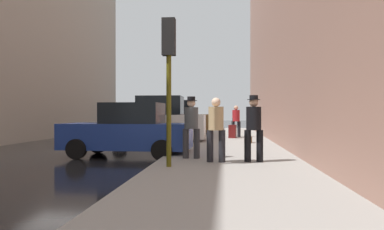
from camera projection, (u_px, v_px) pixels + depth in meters
ground_plane at (61, 154)px, 13.37m from camera, size 120.00×120.00×0.00m
sidewalk at (229, 153)px, 12.83m from camera, size 4.00×40.00×0.15m
parked_blue_sedan at (129, 131)px, 12.47m from camera, size 4.26×2.17×1.79m
parked_white_van at (157, 122)px, 17.67m from camera, size 4.61×2.07×2.25m
parked_bronze_suv at (175, 120)px, 23.65m from camera, size 4.65×2.17×2.25m
fire_hydrant at (199, 131)px, 19.96m from camera, size 0.42×0.22×0.70m
traffic_light at (169, 59)px, 9.08m from camera, size 0.32×0.32×3.60m
pedestrian_in_red_jacket at (236, 119)px, 20.31m from camera, size 0.53×0.47×1.71m
pedestrian_with_beanie at (191, 124)px, 10.75m from camera, size 0.50×0.40×1.78m
pedestrian_with_fedora at (254, 125)px, 9.95m from camera, size 0.50×0.40×1.78m
pedestrian_in_tan_coat at (216, 126)px, 9.91m from camera, size 0.52×0.45×1.71m
rolling_suitcase at (232, 131)px, 19.55m from camera, size 0.44×0.61×1.04m
duffel_bag at (248, 140)px, 16.38m from camera, size 0.32×0.44×0.28m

